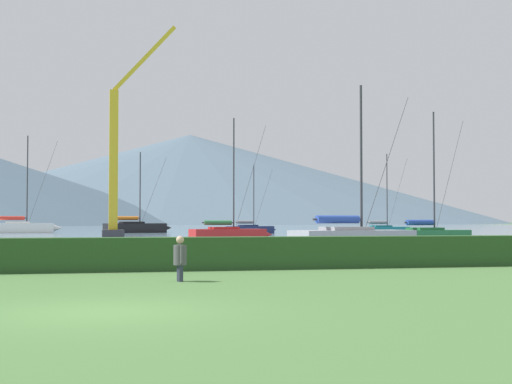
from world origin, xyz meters
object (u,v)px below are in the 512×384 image
Objects in this scene: sailboat_slip_0 at (384,230)px; sailboat_slip_7 at (354,238)px; sailboat_slip_5 at (136,227)px; sailboat_slip_4 at (22,227)px; sailboat_slip_6 at (251,229)px; sailboat_slip_1 at (430,235)px; sailboat_slip_2 at (229,233)px; dock_crane at (116,170)px; person_seated_viewer at (180,256)px.

sailboat_slip_7 is (-18.55, -40.17, 0.10)m from sailboat_slip_0.
sailboat_slip_7 is at bearing -97.87° from sailboat_slip_5.
sailboat_slip_4 reaches higher than sailboat_slip_6.
sailboat_slip_1 reaches higher than sailboat_slip_7.
sailboat_slip_4 is at bearing 142.33° from sailboat_slip_6.
dock_crane is (-8.74, 10.22, 5.78)m from sailboat_slip_2.
sailboat_slip_5 is at bearing -10.75° from sailboat_slip_4.
sailboat_slip_6 is (28.41, -10.04, -0.21)m from sailboat_slip_4.
sailboat_slip_1 reaches higher than sailboat_slip_6.
sailboat_slip_1 is 0.74× the size of sailboat_slip_4.
sailboat_slip_0 is 32.75m from dock_crane.
sailboat_slip_4 reaches higher than sailboat_slip_7.
dock_crane reaches higher than sailboat_slip_2.
sailboat_slip_2 is 0.79× the size of sailboat_slip_4.
sailboat_slip_2 reaches higher than sailboat_slip_1.
sailboat_slip_4 is 0.63× the size of dock_crane.
sailboat_slip_5 is 0.53× the size of dock_crane.
sailboat_slip_6 is 0.92× the size of sailboat_slip_7.
dock_crane reaches higher than sailboat_slip_4.
sailboat_slip_5 is (-17.50, 51.03, 0.16)m from sailboat_slip_1.
dock_crane is at bearing -75.87° from sailboat_slip_4.
dock_crane is (-30.69, -9.86, 5.81)m from sailboat_slip_0.
sailboat_slip_5 is (-5.04, 40.05, 0.17)m from sailboat_slip_2.
sailboat_slip_1 is at bearing -50.75° from sailboat_slip_2.
sailboat_slip_6 is at bearing 65.08° from sailboat_slip_2.
sailboat_slip_5 reaches higher than person_seated_viewer.
person_seated_viewer is (-17.52, -70.62, 0.12)m from sailboat_slip_6.
person_seated_viewer is (-3.71, -79.21, -0.08)m from sailboat_slip_5.
sailboat_slip_2 is at bearing -123.78° from sailboat_slip_6.
sailboat_slip_7 is (-5.37, -51.54, 0.11)m from sailboat_slip_6.
sailboat_slip_5 reaches higher than sailboat_slip_1.
sailboat_slip_2 is 40.13m from person_seated_viewer.
sailboat_slip_1 is at bearing 31.72° from sailboat_slip_7.
sailboat_slip_2 is at bearing 86.22° from sailboat_slip_7.
sailboat_slip_6 is at bearing 77.37° from sailboat_slip_1.
sailboat_slip_5 is at bearing 91.32° from sailboat_slip_1.
sailboat_slip_5 is 79.30m from person_seated_viewer.
sailboat_slip_4 is at bearing 143.67° from sailboat_slip_0.
sailboat_slip_6 is 28.13m from dock_crane.
sailboat_slip_5 is at bearing 129.92° from sailboat_slip_6.
sailboat_slip_1 is at bearing -45.01° from dock_crane.
person_seated_viewer is at bearing -144.57° from sailboat_slip_1.
sailboat_slip_2 is at bearing 120.99° from sailboat_slip_1.
dock_crane is at bearing 117.38° from sailboat_slip_1.
sailboat_slip_7 reaches higher than person_seated_viewer.
sailboat_slip_0 reaches higher than sailboat_slip_6.
sailboat_slip_4 is (-19.64, 41.50, 0.19)m from sailboat_slip_2.
sailboat_slip_2 is at bearing 72.76° from person_seated_viewer.
sailboat_slip_0 is at bearing 57.96° from person_seated_viewer.
sailboat_slip_0 is at bearing 33.11° from sailboat_slip_2.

